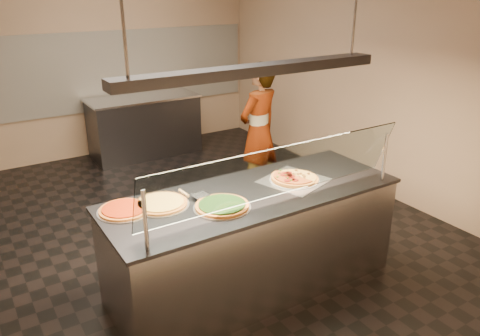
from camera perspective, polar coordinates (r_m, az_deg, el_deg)
ground at (r=5.40m, az=-5.72°, el=-7.02°), size 5.00×6.00×0.02m
wall_back at (r=7.64m, az=-16.65°, el=12.73°), size 5.00×0.02×3.00m
wall_front at (r=2.64m, az=23.97°, el=-4.26°), size 5.00×0.02×3.00m
wall_right at (r=6.34m, az=14.82°, el=11.24°), size 0.02×6.00×3.00m
tile_band at (r=7.64m, az=-16.42°, el=11.23°), size 4.90×0.02×1.20m
serving_counter at (r=4.15m, az=1.62°, el=-8.78°), size 2.55×0.94×0.93m
sneeze_guard at (r=3.57m, az=4.81°, el=-0.56°), size 2.31×0.18×0.54m
perforated_tray at (r=4.19m, az=6.61°, el=-1.44°), size 0.63×0.63×0.01m
half_pizza_pepperoni at (r=4.12m, az=5.54°, el=-1.37°), size 0.33×0.46×0.05m
half_pizza_sausage at (r=4.24m, az=7.67°, el=-0.90°), size 0.33×0.46×0.04m
pizza_spinach at (r=3.67m, az=-2.22°, el=-4.58°), size 0.46×0.46×0.03m
pizza_cheese at (r=3.77m, az=-9.65°, el=-4.22°), size 0.45×0.45×0.03m
pizza_tomato at (r=3.72m, az=-13.94°, el=-4.93°), size 0.41×0.41×0.03m
pizza_spatula at (r=3.86m, az=-6.07°, el=-3.10°), size 0.19×0.23×0.02m
prep_table at (r=7.56m, az=-11.55°, el=5.06°), size 1.69×0.74×0.93m
worker at (r=5.83m, az=2.29°, el=4.52°), size 0.71×0.57×1.71m
heat_lamp_housing at (r=3.64m, az=1.87°, el=11.84°), size 2.30×0.18×0.08m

